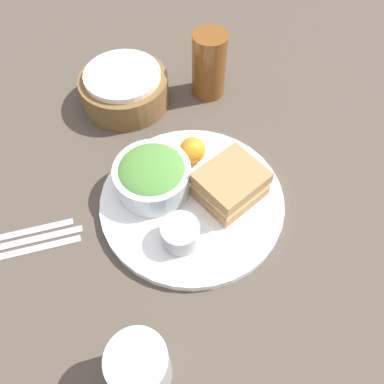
{
  "coord_description": "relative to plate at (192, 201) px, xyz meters",
  "views": [
    {
      "loc": [
        -0.14,
        -0.32,
        0.57
      ],
      "look_at": [
        0.0,
        0.0,
        0.04
      ],
      "focal_mm": 35.0,
      "sensor_mm": 36.0,
      "label": 1
    }
  ],
  "objects": [
    {
      "name": "knife",
      "position": [
        -0.29,
        0.04,
        -0.01
      ],
      "size": [
        0.2,
        0.04,
        0.01
      ],
      "primitive_type": "cube",
      "rotation": [
        0.0,
        0.0,
        3.0
      ],
      "color": "#B2B2B7",
      "rests_on": "ground_plane"
    },
    {
      "name": "orange_wedge",
      "position": [
        0.04,
        0.08,
        0.03
      ],
      "size": [
        0.05,
        0.05,
        0.05
      ],
      "primitive_type": "sphere",
      "color": "orange",
      "rests_on": "plate"
    },
    {
      "name": "bread_basket",
      "position": [
        -0.03,
        0.3,
        0.03
      ],
      "size": [
        0.18,
        0.18,
        0.08
      ],
      "color": "brown",
      "rests_on": "ground_plane"
    },
    {
      "name": "water_glass",
      "position": [
        -0.17,
        -0.23,
        0.05
      ],
      "size": [
        0.08,
        0.08,
        0.11
      ],
      "primitive_type": "cylinder",
      "color": "silver",
      "rests_on": "ground_plane"
    },
    {
      "name": "ground_plane",
      "position": [
        0.0,
        0.0,
        -0.01
      ],
      "size": [
        4.0,
        4.0,
        0.0
      ],
      "primitive_type": "plane",
      "color": "#4C4238"
    },
    {
      "name": "plate",
      "position": [
        0.0,
        0.0,
        0.0
      ],
      "size": [
        0.32,
        0.32,
        0.02
      ],
      "primitive_type": "cylinder",
      "color": "white",
      "rests_on": "ground_plane"
    },
    {
      "name": "sandwich",
      "position": [
        0.06,
        -0.02,
        0.04
      ],
      "size": [
        0.13,
        0.12,
        0.06
      ],
      "color": "#A37A4C",
      "rests_on": "plate"
    },
    {
      "name": "salad_bowl",
      "position": [
        -0.05,
        0.05,
        0.04
      ],
      "size": [
        0.13,
        0.13,
        0.06
      ],
      "color": "silver",
      "rests_on": "plate"
    },
    {
      "name": "fork",
      "position": [
        -0.29,
        0.02,
        -0.01
      ],
      "size": [
        0.19,
        0.04,
        0.01
      ],
      "primitive_type": "cube",
      "rotation": [
        0.0,
        0.0,
        3.0
      ],
      "color": "#B2B2B7",
      "rests_on": "ground_plane"
    },
    {
      "name": "dressing_cup",
      "position": [
        -0.05,
        -0.07,
        0.03
      ],
      "size": [
        0.06,
        0.06,
        0.04
      ],
      "primitive_type": "cylinder",
      "color": "#99999E",
      "rests_on": "plate"
    },
    {
      "name": "spoon",
      "position": [
        -0.29,
        0.06,
        -0.01
      ],
      "size": [
        0.17,
        0.04,
        0.01
      ],
      "primitive_type": "cube",
      "rotation": [
        0.0,
        0.0,
        3.0
      ],
      "color": "#B2B2B7",
      "rests_on": "ground_plane"
    },
    {
      "name": "drink_glass",
      "position": [
        0.15,
        0.26,
        0.06
      ],
      "size": [
        0.07,
        0.07,
        0.14
      ],
      "primitive_type": "cylinder",
      "color": "brown",
      "rests_on": "ground_plane"
    }
  ]
}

